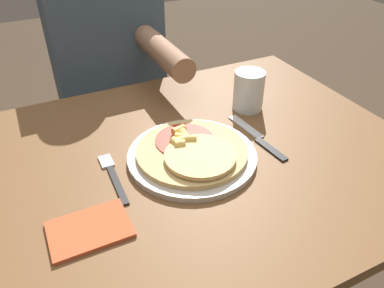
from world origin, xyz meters
TOP-DOWN VIEW (x-y plane):
  - dining_table at (0.00, 0.00)m, footprint 1.02×0.82m
  - plate at (-0.02, -0.01)m, footprint 0.29×0.29m
  - pizza at (-0.03, -0.02)m, footprint 0.25×0.25m
  - fork at (-0.21, 0.01)m, footprint 0.03×0.18m
  - knife at (0.16, -0.01)m, footprint 0.03×0.22m
  - drinking_glass at (0.21, 0.13)m, footprint 0.08×0.08m
  - napkin at (-0.29, -0.13)m, footprint 0.15×0.10m
  - person_diner at (-0.05, 0.60)m, footprint 0.35×0.52m

SIDE VIEW (x-z plane):
  - dining_table at x=0.00m, z-range 0.26..1.03m
  - person_diner at x=-0.05m, z-range 0.09..1.28m
  - fork at x=-0.21m, z-range 0.77..0.78m
  - knife at x=0.16m, z-range 0.77..0.78m
  - napkin at x=-0.29m, z-range 0.77..0.78m
  - plate at x=-0.02m, z-range 0.77..0.79m
  - pizza at x=-0.03m, z-range 0.78..0.81m
  - drinking_glass at x=0.21m, z-range 0.77..0.88m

